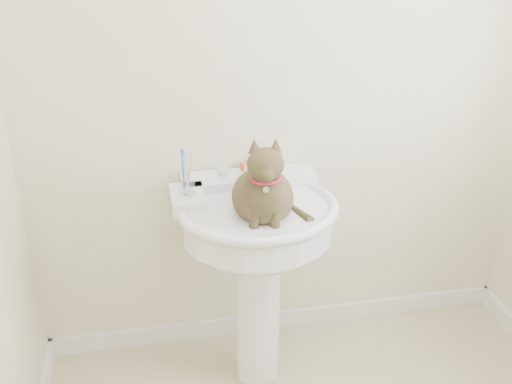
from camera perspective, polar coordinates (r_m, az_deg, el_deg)
wall_back at (r=2.46m, az=2.93°, el=10.63°), size 2.20×0.00×2.50m
baseboard_back at (r=3.02m, az=2.44°, el=-12.01°), size 2.20×0.02×0.09m
pedestal_sink at (r=2.39m, az=0.10°, el=-4.48°), size 0.64×0.63×0.88m
faucet at (r=2.42m, az=-0.54°, el=2.17°), size 0.28×0.12×0.14m
soap_bar at (r=2.51m, az=-0.33°, el=2.47°), size 0.10×0.08×0.03m
toothbrush_cup at (r=2.30m, az=-6.59°, el=0.87°), size 0.07×0.07×0.18m
cat at (r=2.20m, az=0.77°, el=-0.03°), size 0.25×0.32×0.47m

